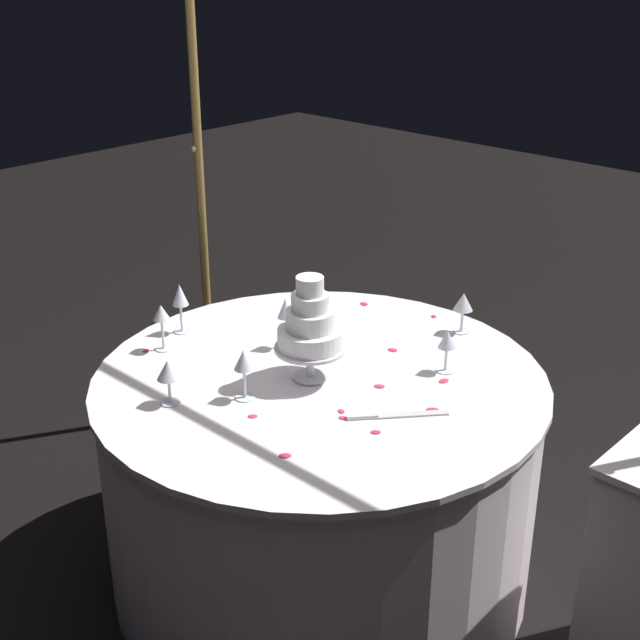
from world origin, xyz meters
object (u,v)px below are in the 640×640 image
at_px(tiered_cake, 310,327).
at_px(wine_glass_1, 244,363).
at_px(wine_glass_0, 286,312).
at_px(wine_glass_2, 463,303).
at_px(wine_glass_3, 161,316).
at_px(wine_glass_6, 180,297).
at_px(cake_knife, 391,415).
at_px(decorative_arch, 423,132).
at_px(wine_glass_4, 168,372).
at_px(wine_glass_5, 447,342).
at_px(main_table, 320,477).

bearing_deg(tiered_cake, wine_glass_1, -103.55).
bearing_deg(wine_glass_0, wine_glass_2, 54.25).
relative_size(wine_glass_0, wine_glass_3, 1.09).
height_order(wine_glass_6, cake_knife, wine_glass_6).
xyz_separation_m(decorative_arch, wine_glass_4, (-0.20, -0.89, -0.58)).
xyz_separation_m(wine_glass_3, wine_glass_6, (-0.06, 0.13, 0.01)).
height_order(wine_glass_0, wine_glass_6, wine_glass_6).
xyz_separation_m(tiered_cake, wine_glass_3, (-0.50, -0.18, -0.05)).
bearing_deg(wine_glass_0, tiered_cake, -26.81).
bearing_deg(wine_glass_0, wine_glass_5, 23.83).
distance_m(wine_glass_1, cake_knife, 0.45).
xyz_separation_m(wine_glass_2, wine_glass_4, (-0.33, -1.00, -0.00)).
height_order(wine_glass_4, wine_glass_6, wine_glass_6).
xyz_separation_m(decorative_arch, main_table, (-0.00, -0.47, -1.06)).
relative_size(wine_glass_2, wine_glass_3, 0.91).
height_order(wine_glass_3, cake_knife, wine_glass_3).
relative_size(tiered_cake, wine_glass_1, 2.13).
relative_size(wine_glass_3, wine_glass_4, 1.13).
bearing_deg(decorative_arch, wine_glass_2, 39.15).
bearing_deg(wine_glass_5, wine_glass_4, -122.95).
xyz_separation_m(tiered_cake, wine_glass_0, (-0.22, 0.11, -0.05)).
bearing_deg(wine_glass_3, wine_glass_1, -5.41).
distance_m(decorative_arch, wine_glass_4, 1.08).
relative_size(wine_glass_2, wine_glass_6, 0.82).
distance_m(wine_glass_2, cake_knife, 0.65).
xyz_separation_m(wine_glass_1, wine_glass_4, (-0.14, -0.17, -0.01)).
bearing_deg(wine_glass_5, decorative_arch, 146.07).
height_order(wine_glass_3, wine_glass_6, wine_glass_6).
xyz_separation_m(main_table, wine_glass_0, (-0.23, 0.08, 0.50)).
height_order(wine_glass_2, wine_glass_4, wine_glass_2).
bearing_deg(wine_glass_4, wine_glass_2, 71.58).
relative_size(tiered_cake, wine_glass_3, 2.12).
height_order(wine_glass_4, cake_knife, wine_glass_4).
bearing_deg(main_table, cake_knife, -7.67).
relative_size(wine_glass_0, wine_glass_4, 1.23).
bearing_deg(tiered_cake, cake_knife, -2.08).
relative_size(decorative_arch, cake_knife, 9.55).
bearing_deg(tiered_cake, wine_glass_2, 76.87).
bearing_deg(wine_glass_6, main_table, 8.22).
height_order(decorative_arch, wine_glass_5, decorative_arch).
height_order(main_table, wine_glass_6, wine_glass_6).
relative_size(decorative_arch, wine_glass_5, 16.28).
distance_m(decorative_arch, cake_knife, 0.91).
distance_m(tiered_cake, wine_glass_1, 0.24).
bearing_deg(wine_glass_4, wine_glass_1, 50.98).
relative_size(wine_glass_1, wine_glass_6, 0.90).
height_order(wine_glass_0, wine_glass_1, wine_glass_0).
relative_size(wine_glass_6, cake_knife, 0.73).
bearing_deg(wine_glass_1, main_table, 75.43).
bearing_deg(wine_glass_6, wine_glass_1, -18.56).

